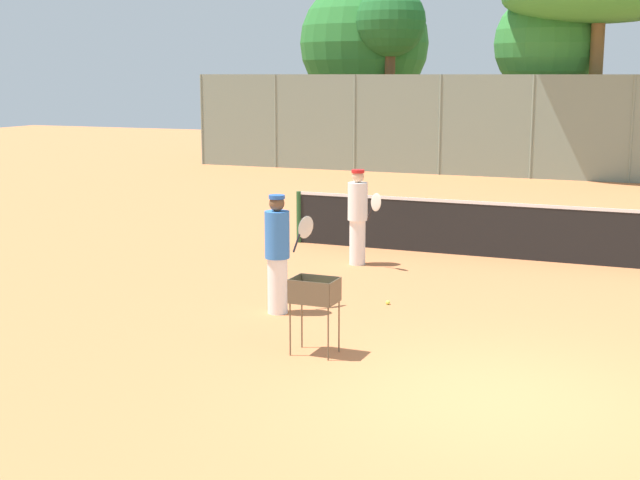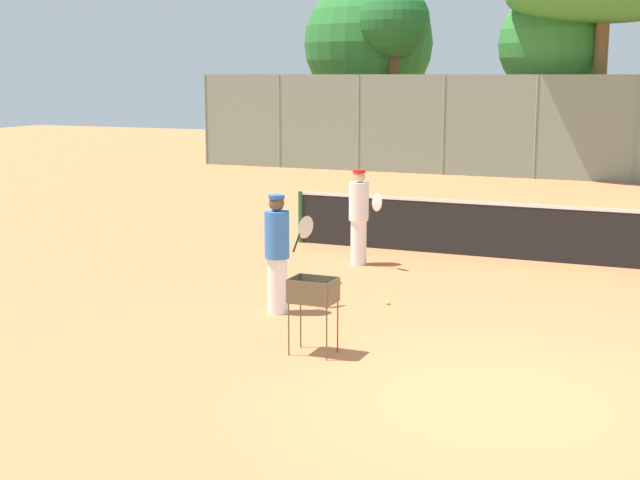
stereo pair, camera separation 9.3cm
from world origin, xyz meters
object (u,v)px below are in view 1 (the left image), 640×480
player_white_outfit (358,216)px  player_red_cap (278,252)px  tennis_net (579,234)px  ball_cart (314,297)px

player_white_outfit → player_red_cap: player_white_outfit is taller
tennis_net → player_red_cap: player_red_cap is taller
player_white_outfit → ball_cart: (1.34, -5.22, -0.17)m
tennis_net → ball_cart: size_ratio=11.69×
player_red_cap → ball_cart: bearing=-115.3°
player_white_outfit → ball_cart: 5.39m
tennis_net → ball_cart: (-2.40, -6.81, 0.18)m
player_white_outfit → ball_cart: player_white_outfit is taller
tennis_net → ball_cart: bearing=-109.4°
player_white_outfit → player_red_cap: (0.09, -3.62, -0.00)m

